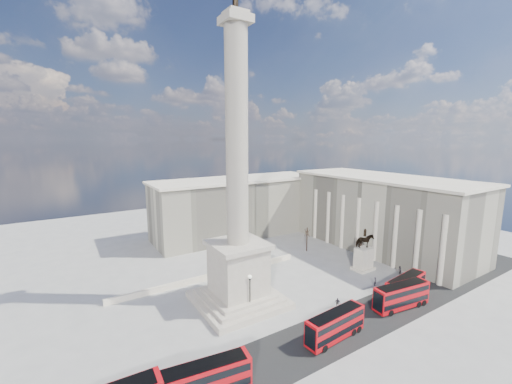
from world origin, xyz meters
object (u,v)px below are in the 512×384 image
object	(u,v)px
nelsons_column	(238,230)
pedestrian_crossing	(338,303)
red_bus_b	(336,325)
equestrian_statue	(364,255)
pedestrian_standing	(399,270)
pedestrian_walking	(375,282)
victorian_lamp	(250,291)
red_bus_a	(204,381)
red_bus_c	(402,296)
red_bus_d	(406,287)

from	to	relation	value
nelsons_column	pedestrian_crossing	bearing A→B (deg)	-37.87
red_bus_b	equestrian_statue	size ratio (longest dim) A/B	1.11
nelsons_column	equestrian_statue	size ratio (longest dim) A/B	5.45
nelsons_column	pedestrian_standing	bearing A→B (deg)	-12.92
nelsons_column	pedestrian_walking	distance (m)	29.30
victorian_lamp	equestrian_statue	distance (m)	29.67
red_bus_a	nelsons_column	bearing A→B (deg)	58.74
red_bus_b	victorian_lamp	xyz separation A→B (m)	(-6.84, 11.94, 1.76)
victorian_lamp	red_bus_b	bearing A→B (deg)	-60.19
red_bus_a	pedestrian_walking	size ratio (longest dim) A/B	6.28
red_bus_b	pedestrian_walking	xyz separation A→B (m)	(18.62, 7.53, -1.28)
red_bus_a	red_bus_c	bearing A→B (deg)	7.75
red_bus_d	pedestrian_walking	distance (m)	6.14
nelsons_column	red_bus_d	distance (m)	31.30
victorian_lamp	red_bus_c	bearing A→B (deg)	-28.20
pedestrian_crossing	equestrian_statue	bearing A→B (deg)	-103.73
red_bus_d	pedestrian_walking	xyz separation A→B (m)	(-0.24, 5.99, -1.31)
pedestrian_crossing	pedestrian_standing	bearing A→B (deg)	-123.19
red_bus_c	red_bus_d	size ratio (longest dim) A/B	1.03
nelsons_column	equestrian_statue	xyz separation A→B (m)	(29.42, -2.34, -9.69)
red_bus_c	equestrian_statue	world-z (taller)	equestrian_statue
pedestrian_standing	pedestrian_crossing	size ratio (longest dim) A/B	1.03
pedestrian_walking	pedestrian_crossing	bearing A→B (deg)	161.31
nelsons_column	pedestrian_walking	world-z (taller)	nelsons_column
nelsons_column	red_bus_b	size ratio (longest dim) A/B	4.93
pedestrian_crossing	red_bus_d	bearing A→B (deg)	-149.29
red_bus_b	red_bus_c	xyz separation A→B (m)	(15.39, 0.02, 0.09)
victorian_lamp	pedestrian_standing	size ratio (longest dim) A/B	3.91
pedestrian_crossing	victorian_lamp	bearing A→B (deg)	25.56
pedestrian_walking	pedestrian_standing	xyz separation A→B (m)	(8.84, 0.78, 0.00)
red_bus_b	pedestrian_walking	distance (m)	20.13
equestrian_statue	pedestrian_walking	xyz separation A→B (m)	(-4.15, -6.26, -2.38)
red_bus_a	victorian_lamp	size ratio (longest dim) A/B	1.60
red_bus_c	pedestrian_crossing	world-z (taller)	red_bus_c
red_bus_c	equestrian_statue	bearing A→B (deg)	69.50
pedestrian_walking	pedestrian_crossing	size ratio (longest dim) A/B	1.03
red_bus_b	pedestrian_standing	bearing A→B (deg)	12.99
red_bus_b	victorian_lamp	distance (m)	13.87
victorian_lamp	equestrian_statue	world-z (taller)	equestrian_statue
red_bus_d	red_bus_a	bearing A→B (deg)	175.83
red_bus_c	pedestrian_walking	world-z (taller)	red_bus_c
pedestrian_standing	red_bus_b	bearing A→B (deg)	13.11
equestrian_statue	pedestrian_crossing	world-z (taller)	equestrian_statue
red_bus_b	pedestrian_crossing	world-z (taller)	red_bus_b
pedestrian_standing	pedestrian_crossing	bearing A→B (deg)	3.09
red_bus_c	red_bus_d	world-z (taller)	red_bus_c
pedestrian_standing	victorian_lamp	bearing A→B (deg)	-9.75
red_bus_c	pedestrian_standing	distance (m)	14.71
nelsons_column	victorian_lamp	world-z (taller)	nelsons_column
red_bus_d	pedestrian_crossing	size ratio (longest dim) A/B	6.29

